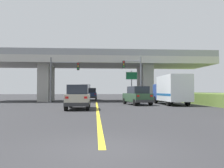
{
  "coord_description": "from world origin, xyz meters",
  "views": [
    {
      "loc": [
        -0.19,
        -6.11,
        1.52
      ],
      "look_at": [
        1.41,
        16.2,
        2.18
      ],
      "focal_mm": 37.84,
      "sensor_mm": 36.0,
      "label": 1
    }
  ],
  "objects_px": {
    "highway_sign": "(132,79)",
    "suv_crossing": "(137,96)",
    "semi_truck_distant": "(86,91)",
    "traffic_signal_nearside": "(135,73)",
    "suv_lead": "(78,97)",
    "box_truck": "(171,90)",
    "sedan_oncoming": "(91,94)",
    "traffic_signal_farside": "(61,74)"
  },
  "relations": [
    {
      "from": "suv_lead",
      "to": "highway_sign",
      "type": "xyz_separation_m",
      "value": [
        6.69,
        13.91,
        2.27
      ]
    },
    {
      "from": "traffic_signal_nearside",
      "to": "highway_sign",
      "type": "relative_size",
      "value": 1.37
    },
    {
      "from": "suv_lead",
      "to": "suv_crossing",
      "type": "distance_m",
      "value": 8.25
    },
    {
      "from": "suv_lead",
      "to": "traffic_signal_farside",
      "type": "bearing_deg",
      "value": 106.15
    },
    {
      "from": "suv_crossing",
      "to": "traffic_signal_nearside",
      "type": "height_order",
      "value": "traffic_signal_nearside"
    },
    {
      "from": "highway_sign",
      "to": "suv_crossing",
      "type": "bearing_deg",
      "value": -94.71
    },
    {
      "from": "suv_crossing",
      "to": "traffic_signal_farside",
      "type": "relative_size",
      "value": 0.87
    },
    {
      "from": "sedan_oncoming",
      "to": "traffic_signal_nearside",
      "type": "bearing_deg",
      "value": -59.61
    },
    {
      "from": "suv_lead",
      "to": "suv_crossing",
      "type": "xyz_separation_m",
      "value": [
        6.01,
        5.65,
        0.0
      ]
    },
    {
      "from": "box_truck",
      "to": "semi_truck_distant",
      "type": "distance_m",
      "value": 33.24
    },
    {
      "from": "suv_lead",
      "to": "highway_sign",
      "type": "height_order",
      "value": "highway_sign"
    },
    {
      "from": "suv_lead",
      "to": "semi_truck_distant",
      "type": "distance_m",
      "value": 37.02
    },
    {
      "from": "box_truck",
      "to": "traffic_signal_farside",
      "type": "xyz_separation_m",
      "value": [
        -12.8,
        4.77,
        2.06
      ]
    },
    {
      "from": "highway_sign",
      "to": "semi_truck_distant",
      "type": "xyz_separation_m",
      "value": [
        -7.57,
        23.1,
        -1.67
      ]
    },
    {
      "from": "traffic_signal_farside",
      "to": "semi_truck_distant",
      "type": "xyz_separation_m",
      "value": [
        2.11,
        26.7,
        -2.12
      ]
    },
    {
      "from": "traffic_signal_nearside",
      "to": "suv_lead",
      "type": "bearing_deg",
      "value": -122.07
    },
    {
      "from": "box_truck",
      "to": "semi_truck_distant",
      "type": "height_order",
      "value": "box_truck"
    },
    {
      "from": "semi_truck_distant",
      "to": "traffic_signal_nearside",
      "type": "bearing_deg",
      "value": -74.16
    },
    {
      "from": "suv_crossing",
      "to": "traffic_signal_farside",
      "type": "height_order",
      "value": "traffic_signal_farside"
    },
    {
      "from": "suv_crossing",
      "to": "semi_truck_distant",
      "type": "relative_size",
      "value": 0.72
    },
    {
      "from": "suv_lead",
      "to": "sedan_oncoming",
      "type": "relative_size",
      "value": 1.08
    },
    {
      "from": "box_truck",
      "to": "traffic_signal_nearside",
      "type": "height_order",
      "value": "traffic_signal_nearside"
    },
    {
      "from": "suv_crossing",
      "to": "semi_truck_distant",
      "type": "height_order",
      "value": "semi_truck_distant"
    },
    {
      "from": "sedan_oncoming",
      "to": "traffic_signal_nearside",
      "type": "relative_size",
      "value": 0.71
    },
    {
      "from": "traffic_signal_nearside",
      "to": "semi_truck_distant",
      "type": "distance_m",
      "value": 27.57
    },
    {
      "from": "box_truck",
      "to": "traffic_signal_nearside",
      "type": "xyz_separation_m",
      "value": [
        -3.19,
        5.04,
        2.18
      ]
    },
    {
      "from": "box_truck",
      "to": "sedan_oncoming",
      "type": "height_order",
      "value": "box_truck"
    },
    {
      "from": "traffic_signal_farside",
      "to": "highway_sign",
      "type": "bearing_deg",
      "value": 20.4
    },
    {
      "from": "box_truck",
      "to": "highway_sign",
      "type": "relative_size",
      "value": 1.64
    },
    {
      "from": "highway_sign",
      "to": "semi_truck_distant",
      "type": "relative_size",
      "value": 0.64
    },
    {
      "from": "suv_crossing",
      "to": "sedan_oncoming",
      "type": "height_order",
      "value": "same"
    },
    {
      "from": "sedan_oncoming",
      "to": "semi_truck_distant",
      "type": "height_order",
      "value": "semi_truck_distant"
    },
    {
      "from": "highway_sign",
      "to": "traffic_signal_nearside",
      "type": "bearing_deg",
      "value": -91.19
    },
    {
      "from": "traffic_signal_nearside",
      "to": "box_truck",
      "type": "bearing_deg",
      "value": -57.65
    },
    {
      "from": "suv_crossing",
      "to": "highway_sign",
      "type": "bearing_deg",
      "value": 75.56
    },
    {
      "from": "highway_sign",
      "to": "semi_truck_distant",
      "type": "distance_m",
      "value": 24.36
    },
    {
      "from": "suv_lead",
      "to": "traffic_signal_nearside",
      "type": "relative_size",
      "value": 0.77
    },
    {
      "from": "suv_lead",
      "to": "suv_crossing",
      "type": "height_order",
      "value": "same"
    },
    {
      "from": "sedan_oncoming",
      "to": "highway_sign",
      "type": "height_order",
      "value": "highway_sign"
    },
    {
      "from": "box_truck",
      "to": "traffic_signal_farside",
      "type": "bearing_deg",
      "value": 159.55
    },
    {
      "from": "traffic_signal_nearside",
      "to": "traffic_signal_farside",
      "type": "relative_size",
      "value": 1.05
    },
    {
      "from": "traffic_signal_farside",
      "to": "highway_sign",
      "type": "relative_size",
      "value": 1.3
    }
  ]
}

